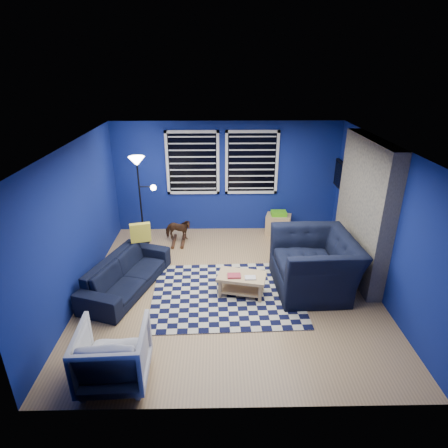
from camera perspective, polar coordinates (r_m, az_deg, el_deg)
name	(u,v)px	position (r m, az deg, el deg)	size (l,w,h in m)	color
floor	(230,287)	(6.69, 0.91, -9.58)	(5.00, 5.00, 0.00)	tan
ceiling	(231,146)	(5.72, 1.07, 11.86)	(5.00, 5.00, 0.00)	white
wall_back	(227,178)	(8.45, 0.41, 7.05)	(5.00, 5.00, 0.00)	navy
wall_left	(76,223)	(6.51, -21.58, 0.11)	(5.00, 5.00, 0.00)	navy
wall_right	(382,221)	(6.67, 23.00, 0.41)	(5.00, 5.00, 0.00)	navy
fireplace	(363,213)	(7.06, 20.36, 1.62)	(0.65, 2.00, 2.50)	gray
window_left	(193,163)	(8.33, -4.81, 9.23)	(1.17, 0.06, 1.42)	black
window_right	(252,163)	(8.35, 4.25, 9.27)	(1.17, 0.06, 1.42)	black
tv	(343,177)	(8.35, 17.65, 6.81)	(0.07, 1.00, 0.58)	black
rug	(226,294)	(6.50, 0.38, -10.59)	(2.50, 2.00, 0.02)	black
sofa	(127,274)	(6.73, -14.63, -7.38)	(0.76, 1.95, 0.57)	black
armchair_big	(314,263)	(6.62, 13.62, -5.86)	(1.29, 1.48, 0.96)	black
armchair_bent	(113,354)	(5.01, -16.50, -18.48)	(0.82, 0.85, 0.77)	gray
rocking_horse	(178,230)	(8.13, -7.04, -0.87)	(0.58, 0.26, 0.49)	#442815
coffee_table	(242,280)	(6.36, 2.70, -8.58)	(0.87, 0.62, 0.40)	tan
cabinet	(278,224)	(8.63, 8.25, 0.03)	(0.62, 0.49, 0.55)	tan
floor_lamp	(139,174)	(7.83, -12.85, 7.50)	(0.52, 0.32, 1.91)	black
throw_pillow	(140,233)	(7.09, -12.61, -1.28)	(0.37, 0.11, 0.36)	yellow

